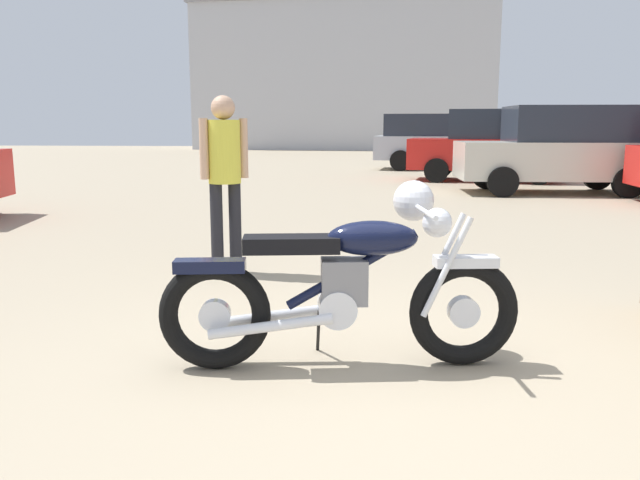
% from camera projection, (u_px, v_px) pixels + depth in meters
% --- Properties ---
extents(ground_plane, '(80.00, 80.00, 0.00)m').
position_uv_depth(ground_plane, '(386.00, 382.00, 3.52)').
color(ground_plane, gray).
extents(vintage_motorcycle, '(2.08, 0.73, 1.07)m').
position_uv_depth(vintage_motorcycle, '(350.00, 283.00, 3.69)').
color(vintage_motorcycle, black).
rests_on(vintage_motorcycle, ground_plane).
extents(bystander, '(0.41, 0.30, 1.66)m').
position_uv_depth(bystander, '(225.00, 166.00, 5.92)').
color(bystander, black).
rests_on(bystander, ground_plane).
extents(white_estate_far, '(4.13, 2.33, 1.78)m').
position_uv_depth(white_estate_far, '(492.00, 145.00, 16.04)').
color(white_estate_far, black).
rests_on(white_estate_far, ground_plane).
extents(silver_sedan_mid, '(3.93, 1.89, 1.78)m').
position_uv_depth(silver_sedan_mid, '(559.00, 149.00, 13.14)').
color(silver_sedan_mid, black).
rests_on(silver_sedan_mid, ground_plane).
extents(pale_sedan_back, '(4.88, 2.40, 1.74)m').
position_uv_depth(pale_sedan_back, '(447.00, 140.00, 20.15)').
color(pale_sedan_back, black).
rests_on(pale_sedan_back, ground_plane).
extents(industrial_building, '(18.25, 10.58, 8.71)m').
position_uv_depth(industrial_building, '(348.00, 76.00, 39.30)').
color(industrial_building, '#B2B2B7').
rests_on(industrial_building, ground_plane).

